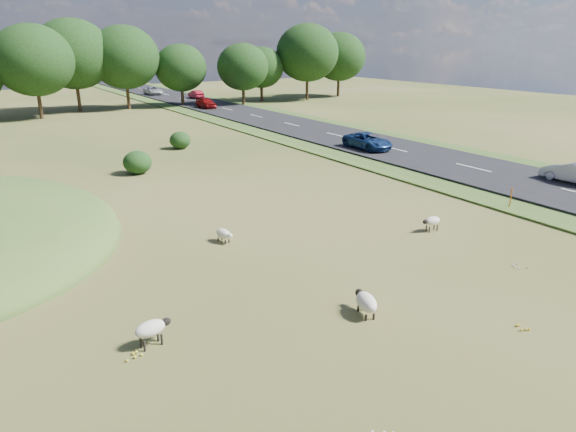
% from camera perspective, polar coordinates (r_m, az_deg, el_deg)
% --- Properties ---
extents(ground, '(160.00, 160.00, 0.00)m').
position_cam_1_polar(ground, '(37.47, -15.83, 4.68)').
color(ground, '#374D18').
rests_on(ground, ground).
extents(road, '(8.00, 150.00, 0.25)m').
position_cam_1_polar(road, '(54.79, 1.54, 9.76)').
color(road, black).
rests_on(road, ground).
extents(treeline, '(96.28, 14.66, 11.70)m').
position_cam_1_polar(treeline, '(71.11, -25.84, 15.26)').
color(treeline, black).
rests_on(treeline, ground).
extents(shrubs, '(18.37, 10.23, 1.59)m').
position_cam_1_polar(shrubs, '(41.24, -21.30, 6.45)').
color(shrubs, black).
rests_on(shrubs, ground).
extents(marker_post, '(0.06, 0.06, 1.20)m').
position_cam_1_polar(marker_post, '(30.45, 23.51, 1.84)').
color(marker_post, '#D8590C').
rests_on(marker_post, ground).
extents(sheep_0, '(1.19, 0.65, 0.84)m').
position_cam_1_polar(sheep_0, '(16.08, -14.95, -11.98)').
color(sheep_0, beige).
rests_on(sheep_0, ground).
extents(sheep_1, '(0.65, 1.11, 0.62)m').
position_cam_1_polar(sheep_1, '(23.46, -7.15, -2.00)').
color(sheep_1, beige).
rests_on(sheep_1, ground).
extents(sheep_2, '(0.88, 1.39, 0.77)m').
position_cam_1_polar(sheep_2, '(17.41, 8.65, -9.38)').
color(sheep_2, beige).
rests_on(sheep_2, ground).
extents(sheep_3, '(1.04, 0.51, 0.74)m').
position_cam_1_polar(sheep_3, '(25.51, 15.70, -0.55)').
color(sheep_3, beige).
rests_on(sheep_3, ground).
extents(car_1, '(1.30, 3.73, 1.23)m').
position_cam_1_polar(car_1, '(85.01, -10.19, 13.17)').
color(car_1, maroon).
rests_on(car_1, road).
extents(car_2, '(1.66, 4.12, 1.41)m').
position_cam_1_polar(car_2, '(71.85, -9.11, 12.34)').
color(car_2, maroon).
rests_on(car_2, road).
extents(car_3, '(2.20, 4.78, 1.33)m').
position_cam_1_polar(car_3, '(92.62, -14.73, 13.33)').
color(car_3, silver).
rests_on(car_3, road).
extents(car_4, '(2.15, 4.66, 1.29)m').
position_cam_1_polar(car_4, '(43.48, 8.85, 8.24)').
color(car_4, navy).
rests_on(car_4, road).
extents(car_5, '(1.32, 3.79, 1.25)m').
position_cam_1_polar(car_5, '(36.97, 29.07, 4.23)').
color(car_5, silver).
rests_on(car_5, road).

